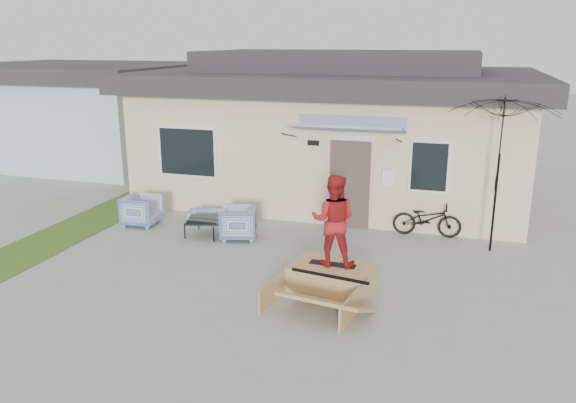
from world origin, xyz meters
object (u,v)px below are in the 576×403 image
(skateboard, at_px, (333,264))
(patio_umbrella, at_px, (498,171))
(coffee_table, at_px, (206,227))
(skater, at_px, (334,219))
(loveseat, at_px, (214,211))
(bicycle, at_px, (427,215))
(armchair_left, at_px, (142,209))
(armchair_right, at_px, (238,221))
(skate_ramp, at_px, (331,278))

(skateboard, bearing_deg, patio_umbrella, 48.30)
(coffee_table, height_order, patio_umbrella, patio_umbrella)
(skater, bearing_deg, patio_umbrella, -138.17)
(loveseat, relative_size, bicycle, 0.84)
(coffee_table, bearing_deg, loveseat, 103.63)
(coffee_table, xyz_separation_m, patio_umbrella, (6.23, 0.87, 1.55))
(skater, bearing_deg, armchair_left, -28.06)
(armchair_right, relative_size, skateboard, 0.97)
(coffee_table, relative_size, skate_ramp, 0.43)
(skateboard, bearing_deg, armchair_right, 143.98)
(loveseat, bearing_deg, armchair_left, 10.76)
(loveseat, distance_m, skateboard, 4.82)
(skate_ramp, bearing_deg, skateboard, 90.00)
(armchair_left, xyz_separation_m, patio_umbrella, (8.04, 0.61, 1.34))
(armchair_left, bearing_deg, armchair_right, -98.65)
(patio_umbrella, distance_m, skater, 4.05)
(loveseat, bearing_deg, skate_ramp, 123.68)
(armchair_left, distance_m, skater, 5.81)
(skateboard, xyz_separation_m, skater, (0.00, 0.00, 0.84))
(armchair_right, relative_size, skater, 0.49)
(bicycle, height_order, skateboard, bicycle)
(armchair_left, xyz_separation_m, coffee_table, (1.81, -0.26, -0.21))
(armchair_left, xyz_separation_m, skateboard, (5.25, -2.30, 0.09))
(armchair_left, relative_size, skateboard, 0.97)
(loveseat, bearing_deg, coffee_table, 87.65)
(loveseat, bearing_deg, patio_umbrella, 162.49)
(armchair_left, height_order, bicycle, bicycle)
(loveseat, relative_size, skater, 0.79)
(bicycle, xyz_separation_m, skate_ramp, (-1.42, -3.55, -0.26))
(coffee_table, distance_m, skate_ramp, 4.02)
(bicycle, height_order, patio_umbrella, patio_umbrella)
(skate_ramp, bearing_deg, skater, 90.00)
(loveseat, height_order, skater, skater)
(coffee_table, bearing_deg, armchair_left, 171.97)
(bicycle, bearing_deg, skater, 155.47)
(armchair_left, bearing_deg, skater, -117.31)
(armchair_right, xyz_separation_m, skater, (2.65, -2.07, 0.93))
(skater, bearing_deg, coffee_table, -35.13)
(coffee_table, height_order, skateboard, skateboard)
(coffee_table, distance_m, skateboard, 4.01)
(loveseat, height_order, coffee_table, loveseat)
(bicycle, bearing_deg, armchair_left, 97.68)
(loveseat, xyz_separation_m, armchair_right, (1.05, -1.01, 0.15))
(skateboard, relative_size, skater, 0.51)
(loveseat, height_order, armchair_right, armchair_right)
(skate_ramp, height_order, skateboard, skateboard)
(bicycle, bearing_deg, coffee_table, 104.16)
(armchair_right, distance_m, coffee_table, 0.82)
(armchair_left, xyz_separation_m, skater, (5.25, -2.30, 0.93))
(loveseat, height_order, skate_ramp, loveseat)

